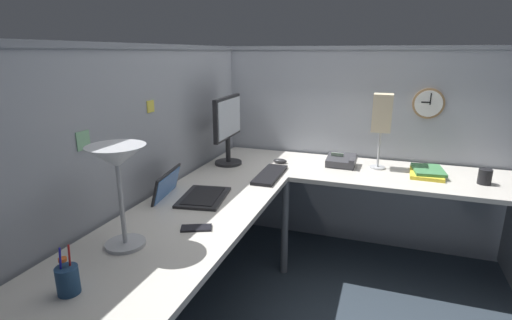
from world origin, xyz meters
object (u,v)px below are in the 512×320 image
(laptop, at_px, (187,193))
(desk_lamp_paper, at_px, (382,115))
(cell_phone, at_px, (196,228))
(monitor, at_px, (228,125))
(computer_mouse, at_px, (280,161))
(desk_lamp_dome, at_px, (117,165))
(keyboard, at_px, (270,175))
(coffee_mug, at_px, (485,177))
(pen_cup, at_px, (68,280))
(office_phone, at_px, (342,161))
(book_stack, at_px, (427,172))
(wall_clock, at_px, (428,103))

(laptop, xyz_separation_m, desk_lamp_paper, (0.96, -1.01, 0.36))
(cell_phone, bearing_deg, monitor, -8.73)
(computer_mouse, bearing_deg, desk_lamp_dome, 168.76)
(monitor, xyz_separation_m, keyboard, (-0.18, -0.38, -0.28))
(coffee_mug, bearing_deg, pen_cup, 137.67)
(coffee_mug, bearing_deg, cell_phone, 129.49)
(cell_phone, height_order, office_phone, office_phone)
(monitor, height_order, book_stack, monitor)
(cell_phone, relative_size, book_stack, 0.48)
(office_phone, height_order, desk_lamp_paper, desk_lamp_paper)
(laptop, height_order, wall_clock, wall_clock)
(computer_mouse, xyz_separation_m, pen_cup, (-1.79, 0.26, 0.04))
(book_stack, bearing_deg, laptop, 124.13)
(computer_mouse, relative_size, wall_clock, 0.47)
(monitor, height_order, desk_lamp_dome, monitor)
(monitor, xyz_separation_m, desk_lamp_dome, (-1.29, -0.07, 0.07))
(computer_mouse, xyz_separation_m, office_phone, (0.08, -0.45, 0.02))
(pen_cup, height_order, desk_lamp_paper, desk_lamp_paper)
(desk_lamp_paper, xyz_separation_m, wall_clock, (0.26, -0.31, 0.06))
(cell_phone, distance_m, desk_lamp_paper, 1.56)
(computer_mouse, distance_m, cell_phone, 1.20)
(keyboard, bearing_deg, book_stack, -70.57)
(pen_cup, height_order, book_stack, pen_cup)
(cell_phone, bearing_deg, coffee_mug, -74.36)
(laptop, relative_size, keyboard, 1.00)
(laptop, bearing_deg, coffee_mug, -63.56)
(office_phone, relative_size, coffee_mug, 2.21)
(desk_lamp_paper, bearing_deg, desk_lamp_dome, 147.62)
(computer_mouse, relative_size, desk_lamp_dome, 0.23)
(desk_lamp_paper, bearing_deg, wall_clock, -49.45)
(pen_cup, distance_m, book_stack, 2.24)
(computer_mouse, bearing_deg, cell_phone, 176.51)
(book_stack, bearing_deg, coffee_mug, -103.58)
(cell_phone, xyz_separation_m, book_stack, (1.25, -1.09, 0.02))
(pen_cup, bearing_deg, wall_clock, -30.27)
(computer_mouse, height_order, wall_clock, wall_clock)
(pen_cup, xyz_separation_m, cell_phone, (0.59, -0.18, -0.05))
(desk_lamp_dome, relative_size, desk_lamp_paper, 0.84)
(computer_mouse, bearing_deg, coffee_mug, -91.19)
(desk_lamp_dome, bearing_deg, wall_clock, -35.45)
(keyboard, xyz_separation_m, pen_cup, (-1.46, 0.28, 0.04))
(monitor, relative_size, desk_lamp_dome, 1.12)
(office_phone, xyz_separation_m, book_stack, (-0.03, -0.57, -0.02))
(laptop, xyz_separation_m, book_stack, (0.90, -1.33, -0.00))
(wall_clock, bearing_deg, laptop, 132.93)
(laptop, height_order, desk_lamp_paper, desk_lamp_paper)
(laptop, xyz_separation_m, desk_lamp_dome, (-0.59, -0.03, 0.34))
(computer_mouse, height_order, coffee_mug, coffee_mug)
(pen_cup, distance_m, desk_lamp_paper, 2.15)
(laptop, relative_size, pen_cup, 2.39)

